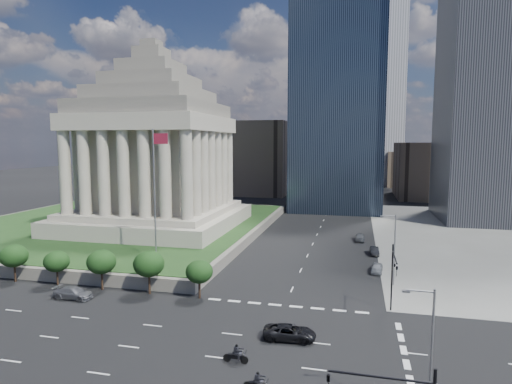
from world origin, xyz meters
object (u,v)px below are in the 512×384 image
(parked_sedan_mid, at_px, (374,251))
(motorcycle_lead, at_px, (257,381))
(flagpole, at_px, (155,187))
(parked_sedan_far, at_px, (360,237))
(street_lamp_south, at_px, (429,351))
(traffic_signal_ne, at_px, (393,272))
(motorcycle_trail, at_px, (236,353))
(war_memorial, at_px, (154,135))
(pickup_truck, at_px, (290,332))
(street_lamp_north, at_px, (393,245))
(parked_sedan_near, at_px, (377,268))
(suv_grey, at_px, (73,293))

(parked_sedan_mid, relative_size, motorcycle_lead, 1.81)
(flagpole, bearing_deg, parked_sedan_far, 42.20)
(street_lamp_south, distance_m, parked_sedan_far, 58.32)
(flagpole, distance_m, traffic_signal_ne, 36.69)
(parked_sedan_mid, height_order, motorcycle_trail, motorcycle_trail)
(flagpole, bearing_deg, motorcycle_lead, -51.37)
(war_memorial, bearing_deg, street_lamp_south, -48.77)
(motorcycle_lead, distance_m, motorcycle_trail, 4.84)
(flagpole, distance_m, parked_sedan_mid, 39.61)
(street_lamp_south, height_order, pickup_truck, street_lamp_south)
(street_lamp_north, bearing_deg, motorcycle_lead, -112.96)
(pickup_truck, bearing_deg, parked_sedan_mid, -19.22)
(street_lamp_south, height_order, parked_sedan_near, street_lamp_south)
(motorcycle_lead, bearing_deg, pickup_truck, 84.78)
(traffic_signal_ne, xyz_separation_m, parked_sedan_mid, (-1.00, 27.72, -4.58))
(parked_sedan_mid, distance_m, motorcycle_trail, 44.04)
(pickup_truck, bearing_deg, flagpole, 47.20)
(street_lamp_south, relative_size, motorcycle_trail, 4.19)
(flagpole, xyz_separation_m, motorcycle_lead, (22.70, -28.40, -12.28))
(parked_sedan_near, bearing_deg, flagpole, -163.30)
(suv_grey, distance_m, parked_sedan_far, 54.96)
(pickup_truck, bearing_deg, suv_grey, 75.73)
(traffic_signal_ne, distance_m, motorcycle_trail, 20.76)
(parked_sedan_near, bearing_deg, street_lamp_south, -81.80)
(street_lamp_south, xyz_separation_m, parked_sedan_far, (-4.33, 57.95, -4.89))
(war_memorial, relative_size, street_lamp_north, 3.90)
(traffic_signal_ne, relative_size, pickup_truck, 1.50)
(street_lamp_south, relative_size, pickup_truck, 1.88)
(flagpole, relative_size, parked_sedan_near, 4.83)
(pickup_truck, distance_m, motorcycle_lead, 9.67)
(street_lamp_south, height_order, suv_grey, street_lamp_south)
(parked_sedan_mid, bearing_deg, traffic_signal_ne, -90.68)
(war_memorial, distance_m, street_lamp_north, 54.92)
(traffic_signal_ne, height_order, motorcycle_lead, traffic_signal_ne)
(parked_sedan_mid, height_order, motorcycle_lead, motorcycle_lead)
(suv_grey, height_order, motorcycle_lead, motorcycle_lead)
(war_memorial, relative_size, suv_grey, 7.58)
(war_memorial, distance_m, parked_sedan_mid, 50.43)
(traffic_signal_ne, xyz_separation_m, pickup_truck, (-10.49, -8.50, -4.51))
(suv_grey, distance_m, motorcycle_lead, 31.11)
(flagpole, xyz_separation_m, street_lamp_north, (35.16, 1.00, -7.45))
(street_lamp_north, height_order, pickup_truck, street_lamp_north)
(motorcycle_trail, bearing_deg, street_lamp_north, 59.54)
(suv_grey, bearing_deg, parked_sedan_near, -60.69)
(motorcycle_lead, bearing_deg, parked_sedan_near, 74.69)
(suv_grey, distance_m, motorcycle_trail, 26.83)
(traffic_signal_ne, xyz_separation_m, parked_sedan_far, (-3.50, 38.25, -4.48))
(street_lamp_south, distance_m, motorcycle_lead, 13.45)
(suv_grey, xyz_separation_m, parked_sedan_far, (35.64, 41.84, 0.02))
(street_lamp_south, distance_m, motorcycle_trail, 16.97)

